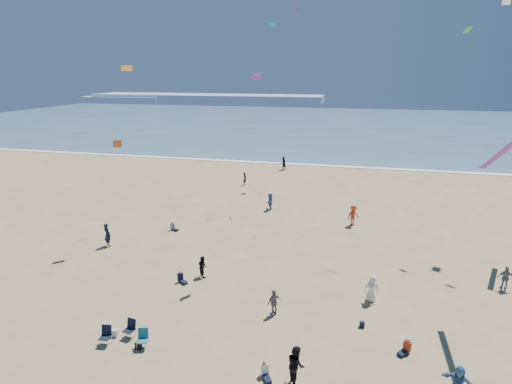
# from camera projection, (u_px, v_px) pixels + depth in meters

# --- Properties ---
(ground) EXTENTS (220.00, 220.00, 0.00)m
(ground) POSITION_uv_depth(u_px,v_px,m) (176.00, 373.00, 18.69)
(ground) COLOR tan
(ground) RESTS_ON ground
(ocean) EXTENTS (220.00, 100.00, 0.06)m
(ocean) POSITION_uv_depth(u_px,v_px,m) (322.00, 124.00, 107.26)
(ocean) COLOR #476B84
(ocean) RESTS_ON ground
(surf_line) EXTENTS (220.00, 1.20, 0.08)m
(surf_line) POSITION_uv_depth(u_px,v_px,m) (298.00, 164.00, 60.64)
(surf_line) COLOR white
(surf_line) RESTS_ON ground
(headland_far) EXTENTS (110.00, 20.00, 3.20)m
(headland_far) POSITION_uv_depth(u_px,v_px,m) (206.00, 98.00, 189.75)
(headland_far) COLOR #7A8EA8
(headland_far) RESTS_ON ground
(headland_near) EXTENTS (40.00, 14.00, 2.00)m
(headland_near) POSITION_uv_depth(u_px,v_px,m) (125.00, 99.00, 193.94)
(headland_near) COLOR #7A8EA8
(headland_near) RESTS_ON ground
(standing_flyers) EXTENTS (35.91, 41.55, 1.93)m
(standing_flyers) POSITION_uv_depth(u_px,v_px,m) (282.00, 234.00, 32.39)
(standing_flyers) COLOR black
(standing_flyers) RESTS_ON ground
(seated_group) EXTENTS (19.27, 21.13, 0.84)m
(seated_group) POSITION_uv_depth(u_px,v_px,m) (228.00, 308.00, 23.04)
(seated_group) COLOR white
(seated_group) RESTS_ON ground
(chair_cluster) EXTENTS (2.70, 1.48, 1.00)m
(chair_cluster) POSITION_uv_depth(u_px,v_px,m) (125.00, 335.00, 20.58)
(chair_cluster) COLOR black
(chair_cluster) RESTS_ON ground
(white_tote) EXTENTS (0.35, 0.20, 0.40)m
(white_tote) POSITION_uv_depth(u_px,v_px,m) (115.00, 333.00, 21.22)
(white_tote) COLOR silver
(white_tote) RESTS_ON ground
(black_backpack) EXTENTS (0.30, 0.22, 0.38)m
(black_backpack) POSITION_uv_depth(u_px,v_px,m) (138.00, 346.00, 20.26)
(black_backpack) COLOR black
(black_backpack) RESTS_ON ground
(navy_bag) EXTENTS (0.28, 0.18, 0.34)m
(navy_bag) POSITION_uv_depth(u_px,v_px,m) (362.00, 324.00, 21.99)
(navy_bag) COLOR black
(navy_bag) RESTS_ON ground
(kites_aloft) EXTENTS (36.37, 44.94, 29.66)m
(kites_aloft) POSITION_uv_depth(u_px,v_px,m) (401.00, 54.00, 25.40)
(kites_aloft) COLOR gold
(kites_aloft) RESTS_ON ground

